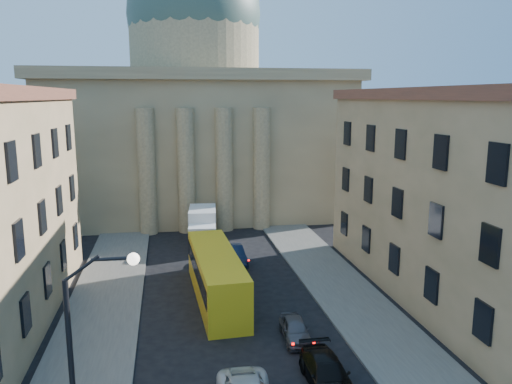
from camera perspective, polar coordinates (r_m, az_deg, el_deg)
sidewalk_left at (r=30.73m, az=-18.37°, el=-16.92°), size 5.00×60.00×0.15m
sidewalk_right at (r=32.84m, az=13.59°, el=-14.78°), size 5.00×60.00×0.15m
church at (r=64.58m, az=-6.80°, el=8.80°), size 68.02×28.76×36.60m
building_right at (r=37.97m, az=23.46°, el=-0.20°), size 11.60×26.60×14.70m
street_lamp at (r=19.35m, az=-18.85°, el=-16.91°), size 2.62×0.44×8.83m
car_right_mid at (r=26.32m, az=8.16°, el=-19.88°), size 2.06×4.94×1.43m
car_right_far at (r=30.54m, az=4.49°, el=-15.37°), size 1.68×3.81×1.27m
car_right_distant at (r=43.17m, az=-2.55°, el=-7.19°), size 1.91×4.65×1.50m
city_bus at (r=35.63m, az=-4.59°, el=-9.36°), size 3.34×12.18×3.40m
box_truck at (r=48.07m, az=-6.13°, el=-4.23°), size 3.05×6.56×3.49m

